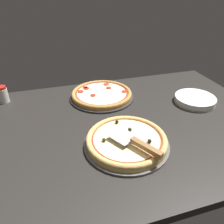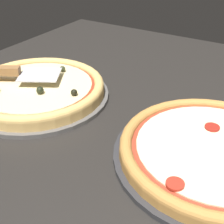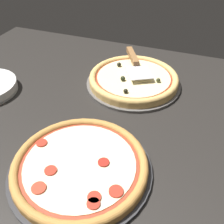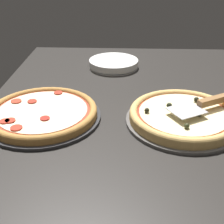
{
  "view_description": "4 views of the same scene",
  "coord_description": "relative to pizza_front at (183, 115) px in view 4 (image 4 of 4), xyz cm",
  "views": [
    {
      "loc": [
        -32.57,
        -80.71,
        58.59
      ],
      "look_at": [
        -6.53,
        5.84,
        3.0
      ],
      "focal_mm": 35.0,
      "sensor_mm": 36.0,
      "label": 1
    },
    {
      "loc": [
        41.03,
        34.98,
        37.4
      ],
      "look_at": [
        -6.53,
        5.84,
        3.0
      ],
      "focal_mm": 50.0,
      "sensor_mm": 36.0,
      "label": 2
    },
    {
      "loc": [
        -28.58,
        64.91,
        53.65
      ],
      "look_at": [
        -6.53,
        5.84,
        3.0
      ],
      "focal_mm": 42.0,
      "sensor_mm": 36.0,
      "label": 3
    },
    {
      "loc": [
        -91.0,
        2.32,
        48.48
      ],
      "look_at": [
        -6.53,
        5.84,
        3.0
      ],
      "focal_mm": 50.0,
      "sensor_mm": 36.0,
      "label": 4
    }
  ],
  "objects": [
    {
      "name": "ground_plane",
      "position": [
        6.93,
        15.97,
        -4.47
      ],
      "size": [
        141.2,
        99.04,
        3.6
      ],
      "primitive_type": "cube",
      "color": "black"
    },
    {
      "name": "pizza_pan_front",
      "position": [
        -0.0,
        -0.01,
        -2.17
      ],
      "size": [
        35.05,
        35.05,
        1.0
      ],
      "primitive_type": "cylinder",
      "color": "#565451",
      "rests_on": "ground_plane"
    },
    {
      "name": "pizza_front",
      "position": [
        0.0,
        0.0,
        0.0
      ],
      "size": [
        32.95,
        32.95,
        4.25
      ],
      "color": "#DBAD60",
      "rests_on": "pizza_pan_front"
    },
    {
      "name": "serving_spatula",
      "position": [
        2.35,
        -7.85,
        3.36
      ],
      "size": [
        15.86,
        22.48,
        2.0
      ],
      "color": "#B7B7BC",
      "rests_on": "pizza_front"
    },
    {
      "name": "pizza_back",
      "position": [
        0.8,
        43.64,
        -0.37
      ],
      "size": [
        34.26,
        34.26,
        2.69
      ],
      "color": "#B77F3D",
      "rests_on": "pizza_pan_back"
    },
    {
      "name": "pizza_pan_back",
      "position": [
        0.81,
        43.62,
        -2.17
      ],
      "size": [
        36.44,
        36.44,
        1.0
      ],
      "primitive_type": "cylinder",
      "color": "#2D2D30",
      "rests_on": "ground_plane"
    },
    {
      "name": "plate_stack",
      "position": [
        48.32,
        23.07,
        -0.92
      ],
      "size": [
        21.8,
        21.8,
        3.5
      ],
      "color": "white",
      "rests_on": "ground_plane"
    }
  ]
}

